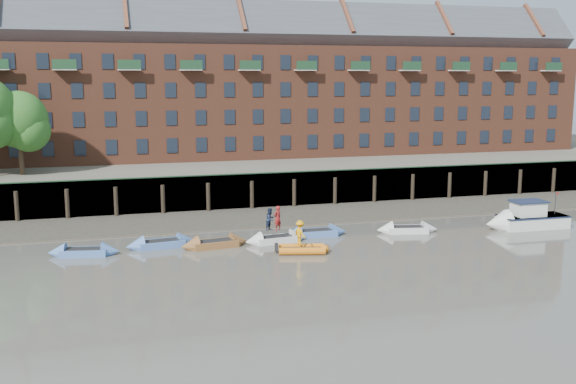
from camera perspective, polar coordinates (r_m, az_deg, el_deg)
name	(u,v)px	position (r m, az deg, el deg)	size (l,w,h in m)	color
ground	(362,274)	(41.82, 6.26, -6.95)	(220.00, 220.00, 0.00)	#5C5951
foreshore	(284,216)	(58.37, -0.33, -2.07)	(110.00, 8.00, 0.50)	#3D382F
mud_band	(295,224)	(55.18, 0.60, -2.77)	(110.00, 1.60, 0.10)	#4C4336
river_wall	(272,190)	(62.24, -1.40, 0.17)	(110.00, 1.23, 3.30)	#2D2A26
bank_terrace	(241,170)	(75.36, -3.96, 1.85)	(110.00, 28.00, 3.20)	#5E594D
apartment_terrace	(238,68)	(75.61, -4.22, 10.40)	(80.60, 15.56, 20.98)	brown
rowboat_0	(84,252)	(47.80, -16.89, -4.88)	(4.94, 2.16, 1.39)	#4C73B8
rowboat_1	(161,244)	(48.75, -10.68, -4.33)	(5.14, 2.11, 1.45)	#4C73B8
rowboat_2	(215,244)	(48.19, -6.22, -4.38)	(5.11, 2.14, 1.44)	brown
rowboat_3	(276,239)	(49.25, -1.02, -4.02)	(4.85, 1.88, 1.37)	silver
rowboat_4	(316,233)	(51.23, 2.36, -3.48)	(4.87, 1.49, 1.41)	#4C73B8
rowboat_6	(407,229)	(53.15, 10.06, -3.14)	(4.97, 2.29, 1.39)	silver
rib_tender	(304,249)	(46.45, 1.36, -4.86)	(3.55, 2.31, 0.60)	orange
motor_launch	(520,220)	(56.72, 19.04, -2.22)	(6.93, 2.38, 2.84)	silver
person_rower_a	(278,218)	(48.88, -0.89, -2.23)	(0.66, 0.43, 1.81)	maroon
person_rower_b	(270,219)	(48.95, -1.51, -2.31)	(0.79, 0.62, 1.63)	#19233F
person_rib_crew	(300,233)	(46.10, 1.03, -3.48)	(1.12, 0.64, 1.73)	orange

